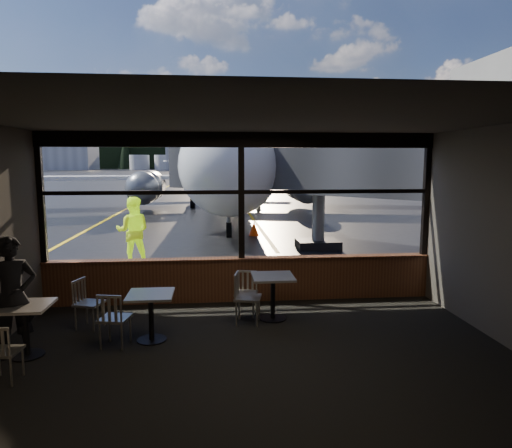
{
  "coord_description": "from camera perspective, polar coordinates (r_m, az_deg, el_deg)",
  "views": [
    {
      "loc": [
        -0.59,
        -9.31,
        2.9
      ],
      "look_at": [
        0.4,
        1.0,
        1.5
      ],
      "focal_mm": 32.0,
      "sensor_mm": 36.0,
      "label": 1
    }
  ],
  "objects": [
    {
      "name": "chair_mid_w",
      "position": [
        8.6,
        -20.09,
        -9.36
      ],
      "size": [
        0.61,
        0.61,
        0.89
      ],
      "primitive_type": null,
      "rotation": [
        0.0,
        0.0,
        -1.88
      ],
      "color": "#B9B4A7",
      "rests_on": "carpet_floor"
    },
    {
      "name": "cafe_table_left",
      "position": [
        7.8,
        -26.79,
        -11.83
      ],
      "size": [
        0.73,
        0.73,
        0.8
      ],
      "primitive_type": null,
      "color": "#9A958E",
      "rests_on": "carpet_floor"
    },
    {
      "name": "carpet_floor",
      "position": [
        6.96,
        -0.13,
        -16.82
      ],
      "size": [
        8.0,
        6.0,
        0.01
      ],
      "primitive_type": "cube",
      "color": "black",
      "rests_on": "ground"
    },
    {
      "name": "treeline",
      "position": [
        219.33,
        -5.4,
        8.46
      ],
      "size": [
        360.0,
        3.0,
        12.0
      ],
      "primitive_type": "cube",
      "color": "black",
      "rests_on": "ground_plane"
    },
    {
      "name": "mullion_left",
      "position": [
        9.92,
        -25.31,
        2.92
      ],
      "size": [
        0.12,
        0.12,
        2.6
      ],
      "primitive_type": "cube",
      "color": "black",
      "rests_on": "ground"
    },
    {
      "name": "wall_back",
      "position": [
        3.55,
        4.48,
        -11.19
      ],
      "size": [
        8.0,
        0.04,
        3.5
      ],
      "primitive_type": "cube",
      "color": "#463F38",
      "rests_on": "ground"
    },
    {
      "name": "hangar_left",
      "position": [
        201.65,
        -25.88,
        7.66
      ],
      "size": [
        45.0,
        18.0,
        11.0
      ],
      "primitive_type": null,
      "color": "silver",
      "rests_on": "ground_plane"
    },
    {
      "name": "chair_near_w",
      "position": [
        8.3,
        -1.02,
        -9.27
      ],
      "size": [
        0.61,
        0.61,
        0.95
      ],
      "primitive_type": null,
      "rotation": [
        0.0,
        0.0,
        -1.78
      ],
      "color": "#B9B3A7",
      "rests_on": "carpet_floor"
    },
    {
      "name": "mullion_right",
      "position": [
        10.38,
        20.51,
        3.35
      ],
      "size": [
        0.12,
        0.12,
        2.6
      ],
      "primitive_type": "cube",
      "color": "black",
      "rests_on": "ground"
    },
    {
      "name": "window_sill",
      "position": [
        9.64,
        -1.81,
        -7.02
      ],
      "size": [
        8.0,
        0.28,
        0.9
      ],
      "primitive_type": "cube",
      "color": "#532B19",
      "rests_on": "ground"
    },
    {
      "name": "chair_near_n",
      "position": [
        8.77,
        -1.25,
        -8.72
      ],
      "size": [
        0.56,
        0.56,
        0.84
      ],
      "primitive_type": null,
      "rotation": [
        0.0,
        0.0,
        2.89
      ],
      "color": "beige",
      "rests_on": "carpet_floor"
    },
    {
      "name": "ceiling",
      "position": [
        6.36,
        -0.14,
        13.12
      ],
      "size": [
        8.0,
        6.0,
        0.04
      ],
      "primitive_type": "cube",
      "color": "#38332D",
      "rests_on": "ground"
    },
    {
      "name": "fuel_tank_a",
      "position": [
        193.55,
        -14.36,
        7.48
      ],
      "size": [
        8.0,
        8.0,
        6.0
      ],
      "primitive_type": "cylinder",
      "color": "silver",
      "rests_on": "ground_plane"
    },
    {
      "name": "window_header",
      "position": [
        9.34,
        -1.89,
        10.46
      ],
      "size": [
        8.0,
        0.18,
        0.3
      ],
      "primitive_type": "cube",
      "color": "black",
      "rests_on": "ground"
    },
    {
      "name": "mullion_centre",
      "position": [
        9.35,
        -1.86,
        3.41
      ],
      "size": [
        0.12,
        0.12,
        2.6
      ],
      "primitive_type": "cube",
      "color": "black",
      "rests_on": "ground"
    },
    {
      "name": "cafe_table_near",
      "position": [
        8.55,
        2.11,
        -9.18
      ],
      "size": [
        0.76,
        0.76,
        0.83
      ],
      "primitive_type": null,
      "color": "gray",
      "rests_on": "carpet_floor"
    },
    {
      "name": "airliner",
      "position": [
        28.93,
        -3.88,
        12.04
      ],
      "size": [
        28.47,
        33.92,
        10.2
      ],
      "primitive_type": null,
      "rotation": [
        0.0,
        0.0,
        -0.02
      ],
      "color": "white",
      "rests_on": "ground_plane"
    },
    {
      "name": "hangar_mid",
      "position": [
        194.32,
        -5.38,
        8.27
      ],
      "size": [
        38.0,
        15.0,
        10.0
      ],
      "primitive_type": null,
      "color": "silver",
      "rests_on": "ground_plane"
    },
    {
      "name": "chair_mid_s",
      "position": [
        7.67,
        -17.21,
        -11.26
      ],
      "size": [
        0.58,
        0.58,
        0.91
      ],
      "primitive_type": null,
      "rotation": [
        0.0,
        0.0,
        -0.2
      ],
      "color": "#AFA99E",
      "rests_on": "carpet_floor"
    },
    {
      "name": "jet_bridge",
      "position": [
        15.4,
        10.35,
        5.23
      ],
      "size": [
        8.52,
        10.41,
        4.54
      ],
      "primitive_type": null,
      "color": "#2F2F32",
      "rests_on": "ground_plane"
    },
    {
      "name": "ground_crew",
      "position": [
        13.38,
        -15.12,
        -0.86
      ],
      "size": [
        0.97,
        0.77,
        1.94
      ],
      "primitive_type": "imported",
      "rotation": [
        0.0,
        0.0,
        3.18
      ],
      "color": "#BFF219",
      "rests_on": "ground_plane"
    },
    {
      "name": "hangar_right",
      "position": [
        196.89,
        12.57,
        8.4
      ],
      "size": [
        50.0,
        20.0,
        12.0
      ],
      "primitive_type": null,
      "color": "silver",
      "rests_on": "ground_plane"
    },
    {
      "name": "fuel_tank_c",
      "position": [
        191.54,
        -8.39,
        7.63
      ],
      "size": [
        8.0,
        8.0,
        6.0
      ],
      "primitive_type": "cylinder",
      "color": "silver",
      "rests_on": "ground_plane"
    },
    {
      "name": "fuel_tank_b",
      "position": [
        192.29,
        -11.39,
        7.56
      ],
      "size": [
        8.0,
        8.0,
        6.0
      ],
      "primitive_type": "cylinder",
      "color": "silver",
      "rests_on": "ground_plane"
    },
    {
      "name": "chair_left_s",
      "position": [
        7.09,
        -28.98,
        -13.84
      ],
      "size": [
        0.48,
        0.48,
        0.83
      ],
      "primitive_type": null,
      "rotation": [
        0.0,
        0.0,
        -0.07
      ],
      "color": "#B8B4A6",
      "rests_on": "carpet_floor"
    },
    {
      "name": "cone_nose",
      "position": [
        18.21,
        -0.26,
        -0.58
      ],
      "size": [
        0.4,
        0.4,
        0.56
      ],
      "primitive_type": "cone",
      "color": "#F03F07",
      "rests_on": "ground_plane"
    },
    {
      "name": "window_transom",
      "position": [
        9.34,
        -1.86,
        4.02
      ],
      "size": [
        8.0,
        0.1,
        0.08
      ],
      "primitive_type": "cube",
      "color": "black",
      "rests_on": "ground"
    },
    {
      "name": "cafe_table_mid",
      "position": [
        7.76,
        -12.97,
        -11.3
      ],
      "size": [
        0.73,
        0.73,
        0.8
      ],
      "primitive_type": null,
      "color": "#9A968E",
      "rests_on": "carpet_floor"
    },
    {
      "name": "ground_plane",
      "position": [
        129.34,
        -5.26,
        6.37
      ],
      "size": [
        520.0,
        520.0,
        0.0
      ],
      "primitive_type": "plane",
      "color": "black",
      "rests_on": "ground"
    },
    {
      "name": "passenger",
      "position": [
        7.73,
        -28.12,
        -8.08
      ],
      "size": [
        0.79,
        0.69,
        1.84
      ],
      "primitive_type": "imported",
      "rotation": [
        0.0,
        0.0,
        0.45
      ],
      "color": "black",
      "rests_on": "carpet_floor"
    }
  ]
}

